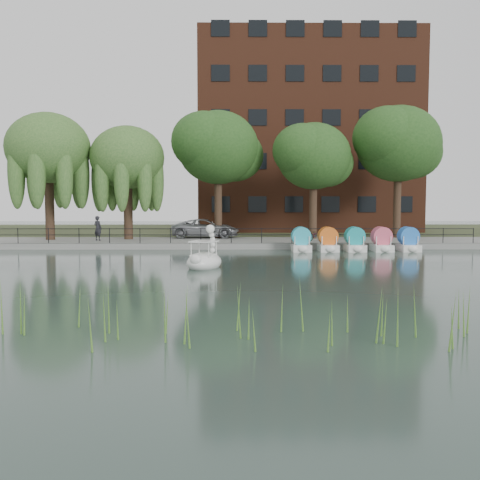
{
  "coord_description": "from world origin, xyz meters",
  "views": [
    {
      "loc": [
        0.28,
        -21.8,
        3.24
      ],
      "look_at": [
        0.5,
        4.0,
        1.3
      ],
      "focal_mm": 40.0,
      "sensor_mm": 36.0,
      "label": 1
    }
  ],
  "objects_px": {
    "minivan": "(205,227)",
    "swan_boat": "(205,258)",
    "bicycle": "(318,234)",
    "pedestrian": "(98,226)"
  },
  "relations": [
    {
      "from": "swan_boat",
      "to": "bicycle",
      "type": "bearing_deg",
      "value": 76.41
    },
    {
      "from": "minivan",
      "to": "swan_boat",
      "type": "height_order",
      "value": "swan_boat"
    },
    {
      "from": "minivan",
      "to": "swan_boat",
      "type": "distance_m",
      "value": 14.77
    },
    {
      "from": "minivan",
      "to": "swan_boat",
      "type": "relative_size",
      "value": 2.11
    },
    {
      "from": "minivan",
      "to": "pedestrian",
      "type": "height_order",
      "value": "pedestrian"
    },
    {
      "from": "minivan",
      "to": "pedestrian",
      "type": "bearing_deg",
      "value": 108.68
    },
    {
      "from": "minivan",
      "to": "swan_boat",
      "type": "xyz_separation_m",
      "value": [
        0.79,
        -14.73,
        -0.76
      ]
    },
    {
      "from": "bicycle",
      "to": "pedestrian",
      "type": "distance_m",
      "value": 15.34
    },
    {
      "from": "bicycle",
      "to": "swan_boat",
      "type": "relative_size",
      "value": 0.62
    },
    {
      "from": "minivan",
      "to": "pedestrian",
      "type": "relative_size",
      "value": 2.94
    }
  ]
}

